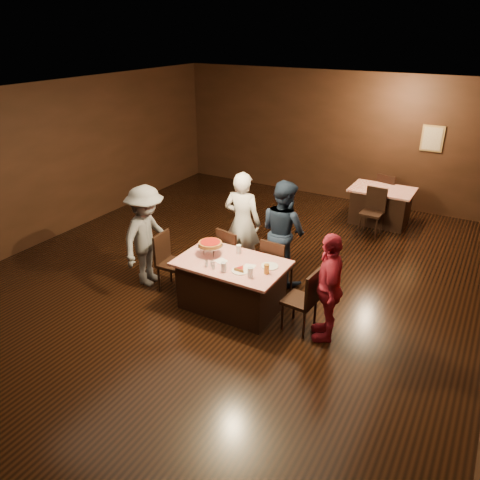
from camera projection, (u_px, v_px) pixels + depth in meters
The scene contains 23 objects.
room at pixel (225, 158), 6.96m from camera, with size 10.00×10.04×3.02m.
main_table at pixel (232, 285), 7.02m from camera, with size 1.60×1.00×0.77m, color #A9110B.
back_table at pixel (380, 206), 10.06m from camera, with size 1.30×0.90×0.77m, color #AD1D0B.
chair_far_left at pixel (234, 254), 7.75m from camera, with size 0.42×0.42×0.95m, color black.
chair_far_right at pixel (278, 265), 7.39m from camera, with size 0.42×0.42×0.95m, color black.
chair_end_left at pixel (173, 263), 7.48m from camera, with size 0.42×0.42×0.95m, color black.
chair_end_right at pixel (300, 299), 6.49m from camera, with size 0.42×0.42×0.95m, color black.
chair_back_near at pixel (372, 212), 9.47m from camera, with size 0.42×0.42×0.95m, color black.
chair_back_far at pixel (388, 194), 10.50m from camera, with size 0.42×0.42×0.95m, color black.
diner_white_jacket at pixel (242, 223), 7.91m from camera, with size 0.65×0.43×1.78m, color silver.
diner_navy_hoodie at pixel (283, 231), 7.63m from camera, with size 0.84×0.66×1.73m, color #141E33.
diner_grey_knit at pixel (147, 236), 7.52m from camera, with size 1.09×0.63×1.69m, color slate.
diner_red_shirt at pixel (329, 287), 6.19m from camera, with size 0.91×0.38×1.56m, color #A82038.
pizza_stand at pixel (210, 244), 7.00m from camera, with size 0.38×0.38×0.22m.
plate_with_slice at pixel (240, 270), 6.60m from camera, with size 0.25×0.25×0.06m.
plate_empty at pixel (270, 266), 6.73m from camera, with size 0.25×0.25×0.01m, color white.
glass_front_left at pixel (224, 267), 6.57m from camera, with size 0.08×0.08×0.14m, color silver.
glass_front_right at pixel (250, 272), 6.43m from camera, with size 0.08×0.08×0.14m, color silver.
glass_amber at pixel (267, 269), 6.52m from camera, with size 0.08×0.08×0.14m, color #BF7F26.
glass_back at pixel (239, 249), 7.09m from camera, with size 0.08×0.08×0.14m, color silver.
condiments at pixel (211, 264), 6.70m from camera, with size 0.17×0.10×0.09m.
napkin_center at pixel (249, 267), 6.72m from camera, with size 0.16×0.16×0.01m, color white.
napkin_left at pixel (221, 261), 6.89m from camera, with size 0.16×0.16×0.01m, color white.
Camera 1 is at (3.59, -5.81, 3.95)m, focal length 35.00 mm.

